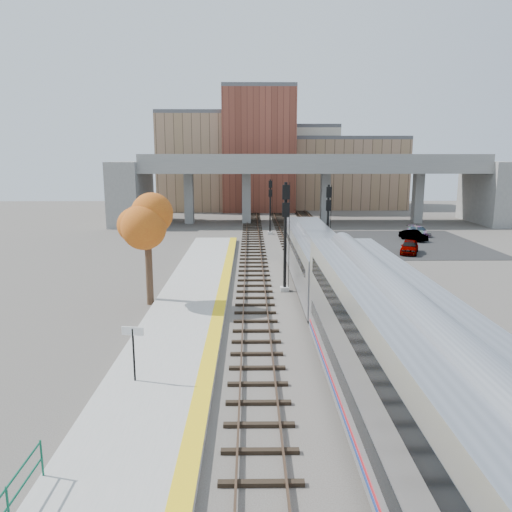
# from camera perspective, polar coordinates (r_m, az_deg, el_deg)

# --- Properties ---
(ground) EXTENTS (160.00, 160.00, 0.00)m
(ground) POSITION_cam_1_polar(r_m,az_deg,el_deg) (26.64, 6.99, -9.07)
(ground) COLOR #47423D
(ground) RESTS_ON ground
(platform) EXTENTS (4.50, 60.00, 0.35)m
(platform) POSITION_cam_1_polar(r_m,az_deg,el_deg) (26.62, -8.85, -8.74)
(platform) COLOR #9E9E99
(platform) RESTS_ON ground
(yellow_strip) EXTENTS (0.70, 60.00, 0.01)m
(yellow_strip) POSITION_cam_1_polar(r_m,az_deg,el_deg) (26.36, -4.72, -8.43)
(yellow_strip) COLOR yellow
(yellow_strip) RESTS_ON platform
(tracks) EXTENTS (10.70, 95.00, 0.25)m
(tracks) POSITION_cam_1_polar(r_m,az_deg,el_deg) (38.61, 5.93, -2.46)
(tracks) COLOR black
(tracks) RESTS_ON ground
(overpass) EXTENTS (54.00, 12.00, 9.50)m
(overpass) POSITION_cam_1_polar(r_m,az_deg,el_deg) (70.32, 6.26, 8.49)
(overpass) COLOR slate
(overpass) RESTS_ON ground
(buildings_far) EXTENTS (43.00, 21.00, 20.60)m
(buildings_far) POSITION_cam_1_polar(r_m,az_deg,el_deg) (91.44, 2.34, 10.50)
(buildings_far) COLOR #947056
(buildings_far) RESTS_ON ground
(parking_lot) EXTENTS (14.00, 18.00, 0.04)m
(parking_lot) POSITION_cam_1_polar(r_m,az_deg,el_deg) (56.33, 17.43, 1.40)
(parking_lot) COLOR black
(parking_lot) RESTS_ON ground
(locomotive) EXTENTS (3.02, 19.05, 4.10)m
(locomotive) POSITION_cam_1_polar(r_m,az_deg,el_deg) (35.45, 6.62, -0.07)
(locomotive) COLOR #A8AAB2
(locomotive) RESTS_ON ground
(coach) EXTENTS (3.03, 25.00, 5.00)m
(coach) POSITION_cam_1_polar(r_m,az_deg,el_deg) (14.23, 18.60, -16.31)
(coach) COLOR #A8AAB2
(coach) RESTS_ON ground
(signal_mast_near) EXTENTS (0.60, 0.64, 7.54)m
(signal_mast_near) POSITION_cam_1_polar(r_m,az_deg,el_deg) (34.06, 3.36, 2.17)
(signal_mast_near) COLOR #9E9E99
(signal_mast_near) RESTS_ON ground
(signal_mast_mid) EXTENTS (0.60, 0.64, 6.93)m
(signal_mast_mid) POSITION_cam_1_polar(r_m,az_deg,el_deg) (42.19, 8.20, 3.29)
(signal_mast_mid) COLOR #9E9E99
(signal_mast_mid) RESTS_ON ground
(signal_mast_far) EXTENTS (0.60, 0.64, 6.54)m
(signal_mast_far) POSITION_cam_1_polar(r_m,az_deg,el_deg) (59.66, 1.63, 5.48)
(signal_mast_far) COLOR #9E9E99
(signal_mast_far) RESTS_ON ground
(station_sign) EXTENTS (0.90, 0.19, 2.27)m
(station_sign) POSITION_cam_1_polar(r_m,az_deg,el_deg) (20.73, -13.86, -9.56)
(station_sign) COLOR black
(station_sign) RESTS_ON platform
(tree) EXTENTS (3.60, 3.60, 7.02)m
(tree) POSITION_cam_1_polar(r_m,az_deg,el_deg) (31.50, -12.34, 3.71)
(tree) COLOR #382619
(tree) RESTS_ON ground
(car_a) EXTENTS (2.84, 4.15, 1.31)m
(car_a) POSITION_cam_1_polar(r_m,az_deg,el_deg) (50.11, 17.12, 1.02)
(car_a) COLOR #99999E
(car_a) RESTS_ON parking_lot
(car_b) EXTENTS (2.53, 3.71, 1.16)m
(car_b) POSITION_cam_1_polar(r_m,az_deg,el_deg) (57.95, 17.54, 2.26)
(car_b) COLOR #99999E
(car_b) RESTS_ON parking_lot
(car_c) EXTENTS (2.18, 3.95, 1.08)m
(car_c) POSITION_cam_1_polar(r_m,az_deg,el_deg) (61.83, 18.14, 2.73)
(car_c) COLOR #99999E
(car_c) RESTS_ON parking_lot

